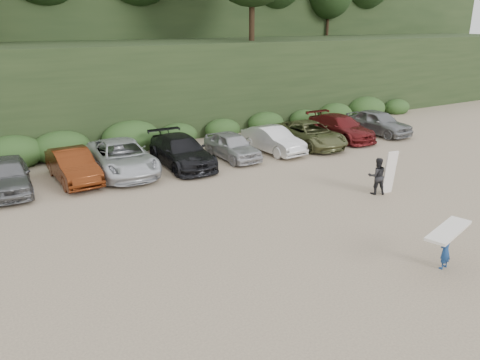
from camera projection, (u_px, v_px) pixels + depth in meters
ground at (307, 230)px, 17.40m from camera, size 120.00×120.00×0.00m
parked_cars at (131, 159)px, 23.61m from camera, size 37.04×6.40×1.65m
child_surfer at (447, 242)px, 14.45m from camera, size 2.34×1.24×1.35m
adult_surfer at (378, 176)px, 20.81m from camera, size 1.30×0.94×1.98m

